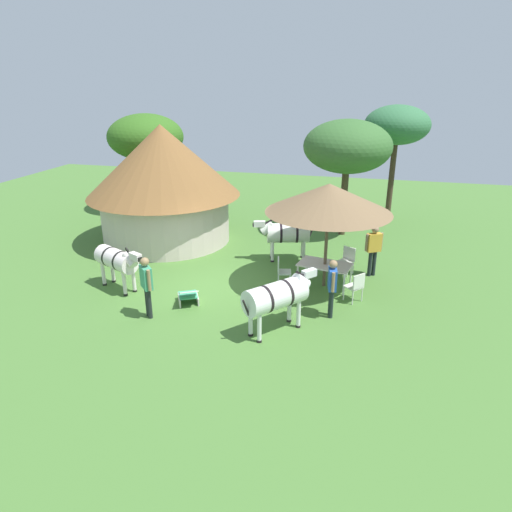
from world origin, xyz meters
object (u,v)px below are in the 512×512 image
object	(u,v)px
acacia_tree_right_background	(146,137)
acacia_tree_far_lawn	(397,126)
patio_dining_table	(325,266)
patio_chair_near_lawn	(347,259)
shade_umbrella	(329,198)
striped_lounge_chair	(188,296)
acacia_tree_left_background	(348,147)
thatched_hut	(164,180)
zebra_nearest_camera	(287,233)
patio_chair_west_end	(282,270)
patio_chair_near_hut	(356,285)
standing_watcher	(146,282)
guest_behind_table	(374,246)
zebra_by_umbrella	(117,260)
zebra_toward_hut	(277,296)
guest_beside_umbrella	(332,283)

from	to	relation	value
acacia_tree_right_background	acacia_tree_far_lawn	bearing A→B (deg)	6.07
patio_dining_table	patio_chair_near_lawn	size ratio (longest dim) A/B	1.94
shade_umbrella	acacia_tree_far_lawn	bearing A→B (deg)	75.72
striped_lounge_chair	acacia_tree_left_background	xyz separation A→B (m)	(3.82, 7.51, 3.34)
thatched_hut	striped_lounge_chair	size ratio (longest dim) A/B	6.05
acacia_tree_right_background	acacia_tree_far_lawn	xyz separation A→B (m)	(11.29, 1.20, 0.66)
patio_chair_near_lawn	zebra_nearest_camera	size ratio (longest dim) A/B	0.43
shade_umbrella	patio_chair_west_end	distance (m)	2.66
patio_chair_near_lawn	acacia_tree_left_background	size ratio (longest dim) A/B	0.19
patio_chair_west_end	patio_chair_near_hut	xyz separation A→B (m)	(2.30, -0.61, 0.00)
striped_lounge_chair	standing_watcher	bearing A→B (deg)	-154.41
patio_chair_near_lawn	standing_watcher	bearing A→B (deg)	68.72
guest_behind_table	acacia_tree_left_background	bearing A→B (deg)	77.77
patio_chair_near_lawn	zebra_by_umbrella	world-z (taller)	zebra_by_umbrella
thatched_hut	standing_watcher	bearing A→B (deg)	-70.16
patio_dining_table	acacia_tree_right_background	world-z (taller)	acacia_tree_right_background
thatched_hut	patio_chair_west_end	size ratio (longest dim) A/B	6.54
striped_lounge_chair	acacia_tree_right_background	bearing A→B (deg)	94.12
patio_chair_near_lawn	striped_lounge_chair	world-z (taller)	patio_chair_near_lawn
patio_chair_near_lawn	zebra_nearest_camera	xyz separation A→B (m)	(-2.19, 0.73, 0.47)
shade_umbrella	zebra_by_umbrella	world-z (taller)	shade_umbrella
thatched_hut	acacia_tree_right_background	xyz separation A→B (m)	(-2.65, 3.95, 1.08)
guest_behind_table	standing_watcher	bearing A→B (deg)	-172.51
striped_lounge_chair	acacia_tree_right_background	world-z (taller)	acacia_tree_right_background
patio_chair_west_end	zebra_nearest_camera	distance (m)	2.25
guest_behind_table	acacia_tree_far_lawn	world-z (taller)	acacia_tree_far_lawn
zebra_by_umbrella	zebra_toward_hut	size ratio (longest dim) A/B	1.03
thatched_hut	striped_lounge_chair	distance (m)	6.24
standing_watcher	striped_lounge_chair	size ratio (longest dim) A/B	1.79
patio_chair_near_hut	striped_lounge_chair	size ratio (longest dim) A/B	0.93
patio_chair_west_end	patio_chair_near_lawn	bearing A→B (deg)	114.99
thatched_hut	patio_chair_west_end	bearing A→B (deg)	-30.87
zebra_nearest_camera	patio_chair_near_hut	bearing A→B (deg)	-153.26
patio_chair_near_lawn	guest_beside_umbrella	bearing A→B (deg)	113.52
patio_chair_near_lawn	acacia_tree_right_background	xyz separation A→B (m)	(-9.87, 5.65, 3.00)
guest_behind_table	zebra_toward_hut	size ratio (longest dim) A/B	0.90
thatched_hut	zebra_by_umbrella	distance (m)	4.91
standing_watcher	acacia_tree_far_lawn	world-z (taller)	acacia_tree_far_lawn
patio_chair_near_hut	acacia_tree_far_lawn	xyz separation A→B (m)	(1.05, 8.92, 3.66)
shade_umbrella	zebra_nearest_camera	bearing A→B (deg)	129.43
guest_beside_umbrella	guest_behind_table	size ratio (longest dim) A/B	0.97
zebra_toward_hut	zebra_nearest_camera	bearing A→B (deg)	138.34
shade_umbrella	striped_lounge_chair	world-z (taller)	shade_umbrella
guest_behind_table	zebra_toward_hut	world-z (taller)	guest_behind_table
thatched_hut	shade_umbrella	world-z (taller)	thatched_hut
guest_behind_table	zebra_nearest_camera	bearing A→B (deg)	137.30
guest_beside_umbrella	patio_dining_table	bearing A→B (deg)	-178.42
zebra_by_umbrella	patio_dining_table	bearing A→B (deg)	132.37
patio_dining_table	zebra_nearest_camera	distance (m)	2.49
zebra_nearest_camera	zebra_toward_hut	distance (m)	5.01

